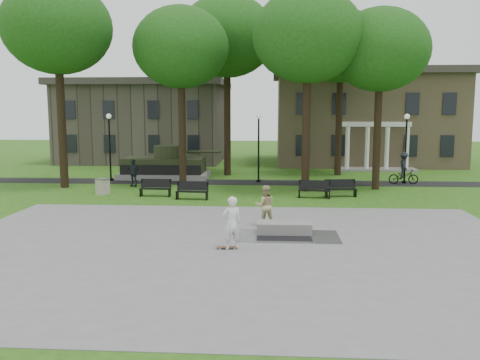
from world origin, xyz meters
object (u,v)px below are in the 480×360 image
Objects in this scene: cyclist at (404,171)px; trash_bin at (103,186)px; friend_watching at (265,205)px; park_bench_0 at (156,187)px; concrete_block at (284,228)px; skateboarder at (232,223)px.

trash_bin is (-18.95, -5.52, -0.40)m from cyclist.
friend_watching is 0.97× the size of park_bench_0.
friend_watching is at bearing 120.66° from concrete_block.
trash_bin reaches higher than concrete_block.
park_bench_0 is at bearing 130.35° from concrete_block.
cyclist reaches higher than trash_bin.
skateboarder is at bearing -53.11° from trash_bin.
concrete_block is at bearing -40.30° from trash_bin.
friend_watching reaches higher than concrete_block.
concrete_block is 1.21× the size of park_bench_0.
concrete_block is 1.02× the size of cyclist.
skateboarder is 4.04m from friend_watching.
park_bench_0 is at bearing 112.06° from cyclist.
skateboarder is at bearing -61.93° from park_bench_0.
friend_watching is 9.71m from park_bench_0.
cyclist reaches higher than concrete_block.
friend_watching reaches higher than trash_bin.
trash_bin is (-10.55, 8.95, 0.24)m from concrete_block.
cyclist reaches higher than friend_watching.
trash_bin is at bearing 107.64° from cyclist.
park_bench_0 is (-15.67, -5.91, -0.36)m from cyclist.
friend_watching is at bearing 146.42° from cyclist.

